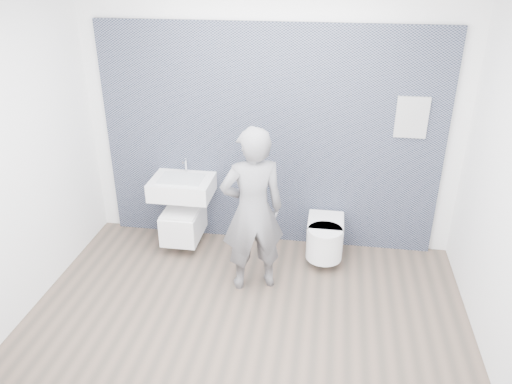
% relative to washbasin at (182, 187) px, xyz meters
% --- Properties ---
extents(ground, '(4.00, 4.00, 0.00)m').
position_rel_washbasin_xyz_m(ground, '(0.90, -1.19, -0.71)').
color(ground, brown).
rests_on(ground, ground).
extents(room_shell, '(4.00, 4.00, 4.00)m').
position_rel_washbasin_xyz_m(room_shell, '(0.90, -1.19, 1.03)').
color(room_shell, white).
rests_on(room_shell, ground).
extents(tile_wall, '(3.60, 0.06, 2.40)m').
position_rel_washbasin_xyz_m(tile_wall, '(0.90, 0.28, -0.71)').
color(tile_wall, black).
rests_on(tile_wall, ground).
extents(washbasin, '(0.66, 0.49, 0.49)m').
position_rel_washbasin_xyz_m(washbasin, '(0.00, 0.00, 0.00)').
color(washbasin, white).
rests_on(washbasin, ground).
extents(toilet_square, '(0.39, 0.57, 0.69)m').
position_rel_washbasin_xyz_m(toilet_square, '(-0.00, -0.03, -0.40)').
color(toilet_square, white).
rests_on(toilet_square, ground).
extents(toilet_rounded, '(0.38, 0.64, 0.35)m').
position_rel_washbasin_xyz_m(toilet_rounded, '(1.56, -0.08, -0.44)').
color(toilet_rounded, white).
rests_on(toilet_rounded, ground).
extents(info_placard, '(0.31, 0.03, 0.42)m').
position_rel_washbasin_xyz_m(info_placard, '(2.33, 0.23, -0.71)').
color(info_placard, silver).
rests_on(info_placard, ground).
extents(visitor, '(0.70, 0.58, 1.65)m').
position_rel_washbasin_xyz_m(visitor, '(0.88, -0.64, 0.11)').
color(visitor, slate).
rests_on(visitor, ground).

